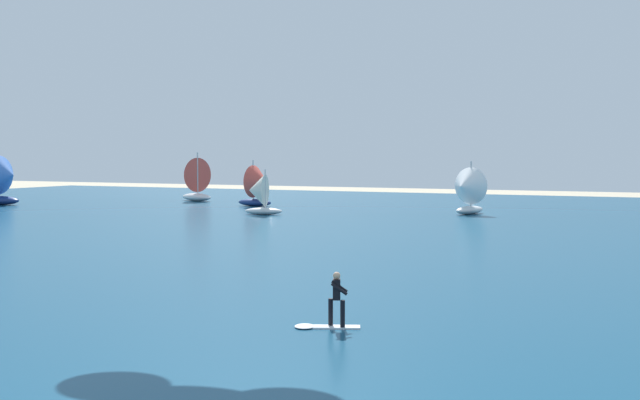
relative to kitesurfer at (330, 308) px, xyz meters
name	(u,v)px	position (x,y,z in m)	size (l,w,h in m)	color
ocean	(499,228)	(-1.90, 33.96, -0.65)	(160.00, 90.00, 0.10)	navy
kitesurfer	(330,308)	(0.00, 0.00, 0.00)	(2.02, 1.26, 1.67)	white
sailboat_outermost	(193,179)	(-39.28, 51.41, 1.86)	(4.78, 4.22, 5.37)	white
sailboat_far_right	(466,190)	(-6.81, 44.41, 1.48)	(3.56, 4.04, 4.54)	silver
sailboat_mid_left	(5,179)	(-52.68, 37.49, 2.00)	(4.80, 4.04, 5.68)	navy
sailboat_heeled_over	(258,194)	(-22.96, 36.97, 1.17)	(3.43, 3.00, 3.87)	silver
sailboat_center_horizon	(259,185)	(-28.06, 46.31, 1.49)	(3.97, 3.40, 4.57)	navy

